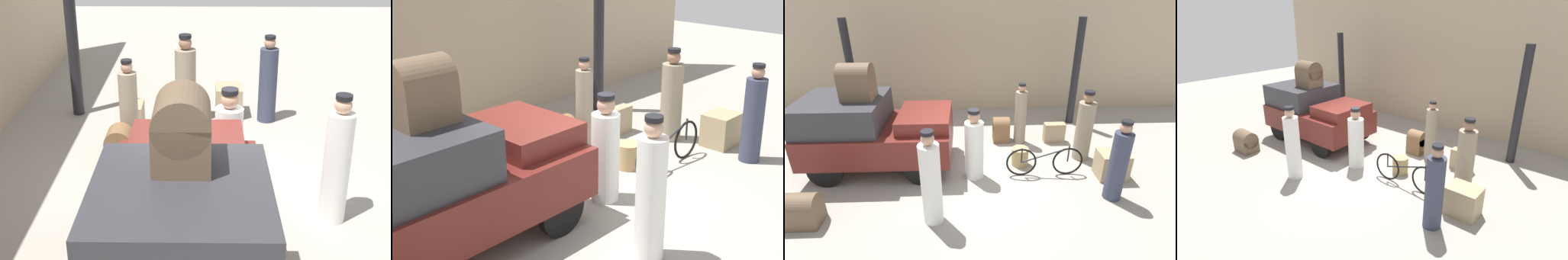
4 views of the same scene
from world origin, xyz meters
TOP-DOWN VIEW (x-y plane):
  - ground_plane at (0.00, 0.00)m, footprint 30.00×30.00m
  - station_building_facade at (0.00, 4.08)m, footprint 16.00×0.15m
  - canopy_pillar_right at (3.21, 2.69)m, footprint 0.23×0.23m
  - truck at (-2.30, 0.30)m, footprint 3.35×1.88m
  - bicycle at (1.66, -0.32)m, footprint 1.78×0.04m
  - wicker_basket at (1.18, 0.16)m, footprint 0.41×0.41m
  - porter_with_bicycle at (2.79, 0.43)m, footprint 0.41×0.41m
  - porter_carrying_trunk at (0.04, -0.30)m, footprint 0.42×0.42m
  - porter_standing_middle at (1.36, 1.37)m, footprint 0.32×0.32m
  - conductor_in_dark_uniform at (-0.76, -1.74)m, footprint 0.37×0.37m
  - porter_lifting_near_truck at (2.90, -1.20)m, footprint 0.36×0.36m
  - trunk_wicker_pale at (2.34, 1.36)m, footprint 0.58×0.24m
  - suitcase_small_leather at (0.84, 1.48)m, footprint 0.46×0.46m
  - suitcase_black_upright at (3.20, -0.45)m, footprint 0.65×0.54m
  - trunk_on_truck_roof at (-2.50, 0.30)m, footprint 0.68×0.58m

SIDE VIEW (x-z plane):
  - ground_plane at x=0.00m, z-range 0.00..0.00m
  - wicker_basket at x=1.18m, z-range 0.00..0.45m
  - trunk_wicker_pale at x=2.34m, z-range 0.00..0.55m
  - suitcase_black_upright at x=3.20m, z-range 0.00..0.63m
  - suitcase_small_leather at x=0.84m, z-range 0.00..0.71m
  - bicycle at x=1.66m, z-range -0.01..0.74m
  - porter_carrying_trunk at x=0.04m, z-range -0.08..1.59m
  - porter_standing_middle at x=1.36m, z-range -0.06..1.66m
  - porter_lifting_near_truck at x=2.90m, z-range -0.07..1.69m
  - porter_with_bicycle at x=2.79m, z-range -0.08..1.72m
  - conductor_in_dark_uniform at x=-0.76m, z-range -0.07..1.81m
  - truck at x=-2.30m, z-range 0.09..1.84m
  - canopy_pillar_right at x=3.21m, z-range 0.00..3.24m
  - trunk_on_truck_roof at x=-2.50m, z-range 1.74..2.53m
  - station_building_facade at x=0.00m, z-range 0.00..4.50m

